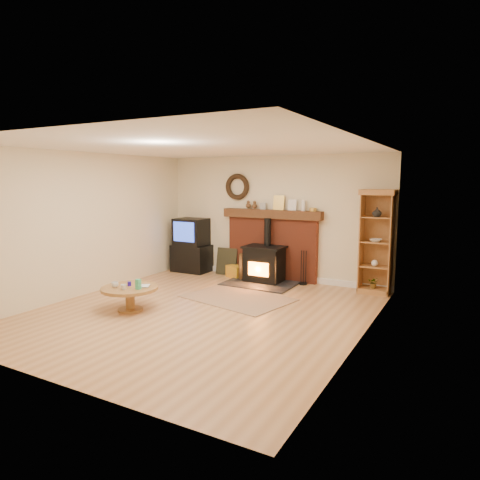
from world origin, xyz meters
The scene contains 11 objects.
ground centered at (0.00, 0.00, 0.00)m, with size 5.50×5.50×0.00m, color #B07849.
room_shell centered at (-0.02, 0.09, 1.72)m, with size 5.02×5.52×2.61m.
chimney_breast centered at (0.00, 2.67, 0.80)m, with size 2.20×0.22×1.78m.
wood_stove centered at (0.00, 2.27, 0.37)m, with size 1.40×1.00×1.31m.
area_rug centered at (0.11, 0.97, 0.01)m, with size 1.82×1.25×0.01m, color brown.
tv_unit centered at (-1.93, 2.47, 0.59)m, with size 0.84×0.60×1.23m.
curio_cabinet centered at (2.17, 2.55, 0.97)m, with size 0.62×0.45×1.93m.
firelog_box centered at (-0.73, 2.40, 0.13)m, with size 0.41×0.26×0.26m, color yellow.
leaning_painting centered at (-1.04, 2.55, 0.30)m, with size 0.50×0.03×0.60m, color black.
fire_tools centered at (0.78, 2.50, 0.13)m, with size 0.16×0.16×0.70m.
coffee_table centered at (-1.08, -0.48, 0.32)m, with size 0.91×0.91×0.55m.
Camera 1 is at (3.72, -5.51, 2.11)m, focal length 32.00 mm.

